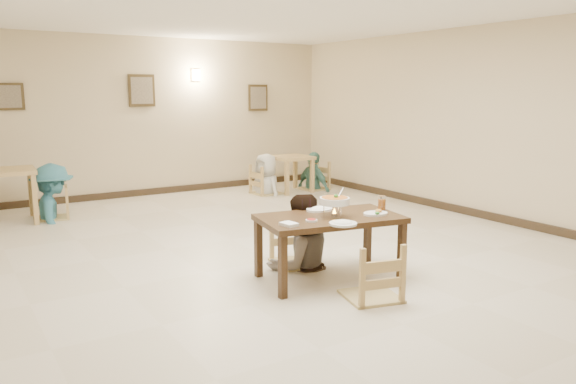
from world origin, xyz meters
TOP-DOWN VIEW (x-y plane):
  - floor at (0.00, 0.00)m, footprint 10.00×10.00m
  - wall_back at (0.00, 5.00)m, footprint 10.00×0.00m
  - wall_right at (4.00, 0.00)m, footprint 0.00×10.00m
  - baseboard_back at (0.00, 4.97)m, footprint 8.00×0.06m
  - baseboard_right at (3.97, 0.00)m, footprint 0.06×10.00m
  - picture_a at (-2.20, 4.96)m, footprint 0.55×0.04m
  - picture_b at (0.10, 4.96)m, footprint 0.50×0.04m
  - picture_c at (2.60, 4.96)m, footprint 0.45×0.04m
  - wall_sconce at (1.20, 4.96)m, footprint 0.16×0.05m
  - main_table at (0.17, -0.90)m, footprint 1.59×1.07m
  - chair_far at (0.13, -0.28)m, footprint 0.50×0.50m
  - chair_near at (0.18, -1.58)m, footprint 0.51×0.51m
  - main_diner at (0.15, -0.36)m, footprint 0.85×0.68m
  - curry_warmer at (0.20, -0.95)m, footprint 0.35×0.31m
  - rice_plate_far at (0.24, -0.62)m, footprint 0.31×0.31m
  - rice_plate_near at (0.05, -1.29)m, footprint 0.28×0.28m
  - fried_plate at (0.62, -1.11)m, footprint 0.28×0.28m
  - chili_dish at (-0.14, -1.01)m, footprint 0.12×0.12m
  - napkin_cutlery at (-0.42, -1.03)m, footprint 0.17×0.26m
  - drink_glass at (0.82, -0.98)m, footprint 0.08×0.08m
  - bg_table_left at (-2.42, 3.82)m, footprint 0.87×0.87m
  - bg_table_right at (2.69, 3.78)m, footprint 0.73×0.73m
  - bg_chair_lr at (-1.79, 3.76)m, footprint 0.45×0.45m
  - bg_chair_rl at (2.14, 3.85)m, footprint 0.51×0.51m
  - bg_chair_rr at (3.23, 3.77)m, footprint 0.51×0.51m
  - bg_diner_b at (-1.79, 3.76)m, footprint 0.75×1.18m
  - bg_diner_c at (2.14, 3.85)m, footprint 0.59×0.83m
  - bg_diner_d at (3.23, 3.77)m, footprint 0.48×0.94m

SIDE VIEW (x-z plane):
  - floor at x=0.00m, z-range 0.00..0.00m
  - baseboard_back at x=0.00m, z-range 0.00..0.12m
  - baseboard_right at x=3.97m, z-range 0.00..0.12m
  - bg_chair_lr at x=-1.79m, z-range 0.00..0.95m
  - chair_far at x=0.13m, z-range 0.00..1.07m
  - bg_chair_rl at x=2.14m, z-range 0.00..1.08m
  - bg_chair_rr at x=3.23m, z-range 0.00..1.08m
  - chair_near at x=0.18m, z-range 0.00..1.08m
  - bg_table_right at x=2.69m, z-range 0.22..0.94m
  - main_table at x=0.17m, z-range 0.27..0.96m
  - bg_table_left at x=-2.42m, z-range 0.27..1.10m
  - chili_dish at x=-0.14m, z-range 0.69..0.72m
  - rice_plate_near at x=0.05m, z-range 0.67..0.74m
  - napkin_cutlery at x=-0.42m, z-range 0.69..0.72m
  - rice_plate_far at x=0.24m, z-range 0.67..0.74m
  - fried_plate at x=0.62m, z-range 0.68..0.74m
  - drink_glass at x=0.82m, z-range 0.68..0.85m
  - bg_diner_d at x=3.23m, z-range 0.00..1.54m
  - bg_diner_c at x=2.14m, z-range 0.00..1.59m
  - main_diner at x=0.15m, z-range 0.00..1.68m
  - curry_warmer at x=0.20m, z-range 0.71..1.00m
  - bg_diner_b at x=-1.79m, z-range 0.00..1.75m
  - wall_back at x=0.00m, z-range -3.50..6.50m
  - wall_right at x=4.00m, z-range -3.50..6.50m
  - picture_c at x=2.60m, z-range 1.57..2.12m
  - picture_a at x=-2.20m, z-range 1.67..2.12m
  - picture_b at x=0.10m, z-range 1.70..2.30m
  - wall_sconce at x=1.20m, z-range 2.19..2.41m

